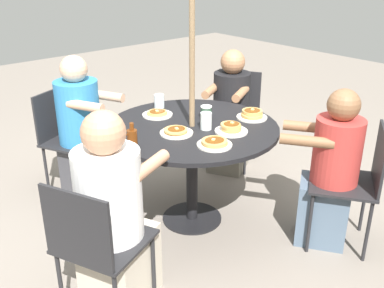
# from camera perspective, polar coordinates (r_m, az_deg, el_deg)

# --- Properties ---
(ground_plane) EXTENTS (12.00, 12.00, 0.00)m
(ground_plane) POSITION_cam_1_polar(r_m,az_deg,el_deg) (3.50, 0.00, -9.44)
(ground_plane) COLOR gray
(patio_table) EXTENTS (1.22, 1.22, 0.76)m
(patio_table) POSITION_cam_1_polar(r_m,az_deg,el_deg) (3.19, 0.00, 0.71)
(patio_table) COLOR black
(patio_table) RESTS_ON ground
(umbrella_pole) EXTENTS (0.04, 0.04, 2.32)m
(umbrella_pole) POSITION_cam_1_polar(r_m,az_deg,el_deg) (3.03, 0.00, 9.34)
(umbrella_pole) COLOR #846B4C
(umbrella_pole) RESTS_ON ground
(patio_chair_north) EXTENTS (0.57, 0.57, 0.87)m
(patio_chair_north) POSITION_cam_1_polar(r_m,az_deg,el_deg) (3.82, -15.62, 1.21)
(patio_chair_north) COLOR #232326
(patio_chair_north) RESTS_ON ground
(diner_north) EXTENTS (0.49, 0.56, 1.17)m
(diner_north) POSITION_cam_1_polar(r_m,az_deg,el_deg) (3.71, -13.66, 1.23)
(diner_north) COLOR #3D3D42
(diner_north) RESTS_ON ground
(patio_chair_east) EXTENTS (0.56, 0.56, 0.87)m
(patio_chair_east) POSITION_cam_1_polar(r_m,az_deg,el_deg) (2.43, -12.20, -12.06)
(patio_chair_east) COLOR #232326
(patio_chair_east) RESTS_ON ground
(diner_east) EXTENTS (0.57, 0.50, 1.18)m
(diner_east) POSITION_cam_1_polar(r_m,az_deg,el_deg) (2.52, -9.90, -9.56)
(diner_east) COLOR beige
(diner_east) RESTS_ON ground
(patio_chair_south) EXTENTS (0.59, 0.59, 0.87)m
(patio_chair_south) POSITION_cam_1_polar(r_m,az_deg,el_deg) (3.17, 20.12, -4.08)
(patio_chair_south) COLOR #232326
(patio_chair_south) RESTS_ON ground
(diner_south) EXTENTS (0.53, 0.58, 1.11)m
(diner_south) POSITION_cam_1_polar(r_m,az_deg,el_deg) (3.15, 17.09, -3.68)
(diner_south) COLOR slate
(diner_south) RESTS_ON ground
(patio_chair_west) EXTENTS (0.58, 0.58, 0.87)m
(patio_chair_west) POSITION_cam_1_polar(r_m,az_deg,el_deg) (4.25, 5.50, 4.23)
(patio_chair_west) COLOR #232326
(patio_chair_west) RESTS_ON ground
(diner_west) EXTENTS (0.56, 0.50, 1.11)m
(diner_west) POSITION_cam_1_polar(r_m,az_deg,el_deg) (4.09, 4.85, 3.55)
(diner_west) COLOR gray
(diner_west) RESTS_ON ground
(pancake_plate_a) EXTENTS (0.22, 0.22, 0.04)m
(pancake_plate_a) POSITION_cam_1_polar(r_m,az_deg,el_deg) (3.36, -4.43, 3.86)
(pancake_plate_a) COLOR silver
(pancake_plate_a) RESTS_ON patio_table
(pancake_plate_b) EXTENTS (0.22, 0.22, 0.07)m
(pancake_plate_b) POSITION_cam_1_polar(r_m,az_deg,el_deg) (3.04, 5.01, 1.96)
(pancake_plate_b) COLOR silver
(pancake_plate_b) RESTS_ON patio_table
(pancake_plate_c) EXTENTS (0.22, 0.22, 0.07)m
(pancake_plate_c) POSITION_cam_1_polar(r_m,az_deg,el_deg) (3.32, 7.64, 3.71)
(pancake_plate_c) COLOR silver
(pancake_plate_c) RESTS_ON patio_table
(pancake_plate_d) EXTENTS (0.22, 0.22, 0.05)m
(pancake_plate_d) POSITION_cam_1_polar(r_m,az_deg,el_deg) (3.01, -2.02, 1.59)
(pancake_plate_d) COLOR silver
(pancake_plate_d) RESTS_ON patio_table
(pancake_plate_e) EXTENTS (0.22, 0.22, 0.05)m
(pancake_plate_e) POSITION_cam_1_polar(r_m,az_deg,el_deg) (2.82, 2.88, 0.11)
(pancake_plate_e) COLOR silver
(pancake_plate_e) RESTS_ON patio_table
(syrup_bottle) EXTENTS (0.09, 0.07, 0.16)m
(syrup_bottle) POSITION_cam_1_polar(r_m,az_deg,el_deg) (2.81, -7.62, 0.81)
(syrup_bottle) COLOR #602D0F
(syrup_bottle) RESTS_ON patio_table
(coffee_cup) EXTENTS (0.08, 0.08, 0.10)m
(coffee_cup) POSITION_cam_1_polar(r_m,az_deg,el_deg) (3.27, 1.82, 4.02)
(coffee_cup) COLOR #33513D
(coffee_cup) RESTS_ON patio_table
(drinking_glass_a) EXTENTS (0.08, 0.08, 0.12)m
(drinking_glass_a) POSITION_cam_1_polar(r_m,az_deg,el_deg) (3.07, 1.80, 2.94)
(drinking_glass_a) COLOR silver
(drinking_glass_a) RESTS_ON patio_table
(drinking_glass_b) EXTENTS (0.08, 0.08, 0.10)m
(drinking_glass_b) POSITION_cam_1_polar(r_m,az_deg,el_deg) (3.52, -4.19, 5.46)
(drinking_glass_b) COLOR silver
(drinking_glass_b) RESTS_ON patio_table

